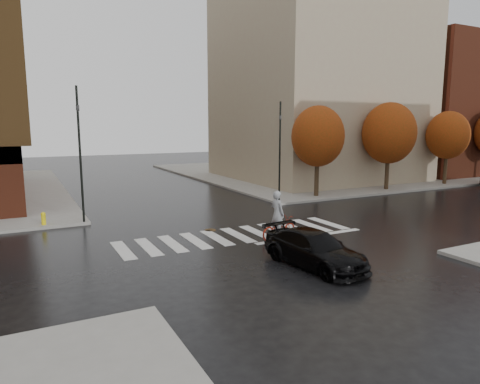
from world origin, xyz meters
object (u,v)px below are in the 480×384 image
(sedan, at_px, (315,249))
(traffic_light_ne, at_px, (280,146))
(cyclist, at_px, (278,223))
(fire_hydrant, at_px, (43,218))
(traffic_light_nw, at_px, (80,146))

(sedan, distance_m, traffic_light_ne, 13.79)
(cyclist, xyz_separation_m, traffic_light_ne, (5.18, 8.05, 3.10))
(sedan, bearing_deg, fire_hydrant, 120.77)
(traffic_light_ne, distance_m, fire_hydrant, 15.20)
(cyclist, relative_size, fire_hydrant, 3.40)
(traffic_light_nw, distance_m, fire_hydrant, 4.17)
(sedan, bearing_deg, cyclist, 70.67)
(traffic_light_nw, xyz_separation_m, fire_hydrant, (-1.96, 0.20, -3.67))
(traffic_light_ne, bearing_deg, cyclist, 72.39)
(sedan, height_order, traffic_light_ne, traffic_light_ne)
(fire_hydrant, bearing_deg, sedan, -52.51)
(traffic_light_nw, bearing_deg, cyclist, 58.11)
(sedan, relative_size, fire_hydrant, 6.82)
(sedan, relative_size, traffic_light_nw, 0.64)
(sedan, xyz_separation_m, traffic_light_ne, (6.06, 11.96, 3.22))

